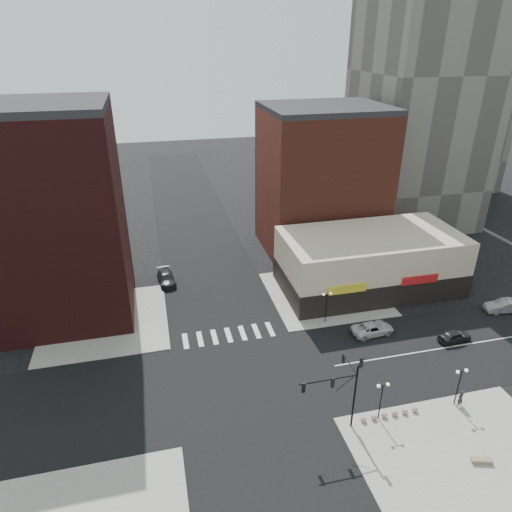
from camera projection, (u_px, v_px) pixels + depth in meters
name	position (u px, v px, depth m)	size (l,w,h in m)	color
ground	(244.00, 381.00, 46.98)	(240.00, 240.00, 0.00)	black
road_ew	(244.00, 381.00, 46.97)	(200.00, 14.00, 0.02)	black
road_ns	(244.00, 381.00, 46.97)	(14.00, 200.00, 0.02)	black
sidewalk_nw	(105.00, 321.00, 56.57)	(15.00, 15.00, 0.12)	gray
sidewalk_ne	(325.00, 293.00, 62.66)	(15.00, 15.00, 0.12)	gray
sidewalk_se	(466.00, 461.00, 38.09)	(18.00, 14.00, 0.12)	gray
building_nw	(52.00, 220.00, 53.64)	(16.00, 15.00, 25.00)	#391312
building_ne_midrise	(321.00, 183.00, 71.89)	(18.00, 15.00, 22.00)	maroon
building_ne_row	(369.00, 266.00, 63.04)	(24.20, 12.20, 8.00)	beige
traffic_signal	(344.00, 383.00, 39.48)	(5.59, 3.09, 7.77)	black
street_lamp_se_a	(382.00, 392.00, 40.86)	(1.22, 0.32, 4.16)	black
street_lamp_se_b	(460.00, 378.00, 42.54)	(1.22, 0.32, 4.16)	black
street_lamp_ne	(327.00, 300.00, 55.04)	(1.22, 0.32, 4.16)	black
bollard_row	(389.00, 414.00, 42.37)	(5.80, 0.55, 0.55)	gray
white_suv	(373.00, 329.00, 54.10)	(2.35, 5.10, 1.42)	silver
dark_sedan_east	(455.00, 336.00, 52.79)	(1.60, 3.99, 1.36)	black
silver_sedan	(504.00, 306.00, 58.39)	(1.70, 4.88, 1.61)	gray
dark_sedan_north	(166.00, 278.00, 65.11)	(2.16, 5.31, 1.54)	black
pedestrian	(460.00, 398.00, 43.33)	(0.67, 0.44, 1.83)	#28252A
stone_bench	(481.00, 460.00, 37.85)	(1.82, 0.99, 0.41)	gray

